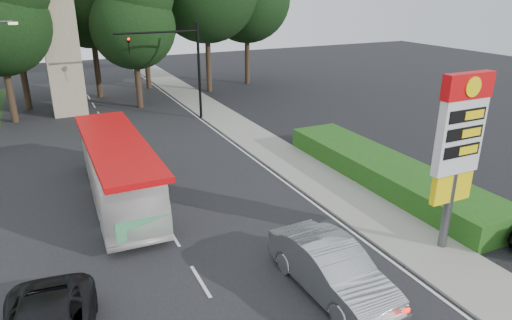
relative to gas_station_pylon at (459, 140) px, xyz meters
name	(u,v)px	position (x,y,z in m)	size (l,w,h in m)	color
road_surface	(147,193)	(-9.20, 10.01, -4.44)	(14.00, 80.00, 0.02)	black
sidewalk_right	(296,165)	(-0.70, 10.01, -4.39)	(3.00, 80.00, 0.12)	gray
hedge	(386,172)	(2.30, 6.01, -3.85)	(3.00, 14.00, 1.20)	#1D4B14
gas_station_pylon	(459,140)	(0.00, 0.00, 0.00)	(2.10, 0.45, 6.85)	#59595E
traffic_signal_mast	(181,59)	(-3.52, 22.00, 0.22)	(6.10, 0.35, 7.20)	black
monument	(62,49)	(-11.20, 28.01, 0.66)	(3.00, 3.00, 10.05)	gray
tree_monument_right	(131,8)	(-5.70, 27.51, 3.56)	(6.72, 6.72, 13.20)	#2D2116
transit_bus	(119,171)	(-10.45, 9.90, -2.97)	(2.49, 10.64, 2.96)	white
sedan_silver	(332,269)	(-5.45, -0.38, -3.57)	(1.86, 5.34, 1.76)	#999BA0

